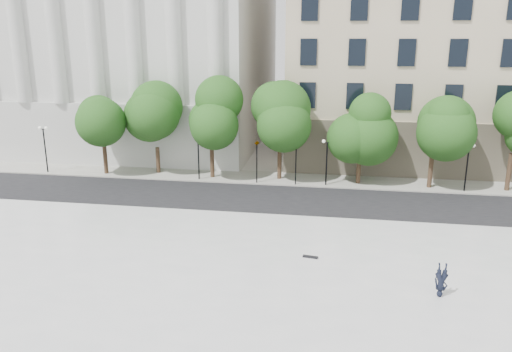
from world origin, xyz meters
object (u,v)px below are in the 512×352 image
object	(u,v)px
traffic_light_west	(257,141)
skateboard	(310,257)
person_lying	(440,292)
traffic_light_east	(296,142)

from	to	relation	value
traffic_light_west	skateboard	distance (m)	15.99
person_lying	skateboard	xyz separation A→B (m)	(-6.14, 3.22, -0.18)
traffic_light_east	skateboard	size ratio (longest dim) A/B	5.06
traffic_light_east	skateboard	bearing A→B (deg)	-82.07
person_lying	skateboard	size ratio (longest dim) A/B	1.99
skateboard	person_lying	bearing A→B (deg)	-19.32
traffic_light_west	traffic_light_east	world-z (taller)	traffic_light_east
traffic_light_east	skateboard	xyz separation A→B (m)	(2.05, -14.75, -3.19)
traffic_light_west	person_lying	size ratio (longest dim) A/B	2.54
traffic_light_east	traffic_light_west	bearing A→B (deg)	180.00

